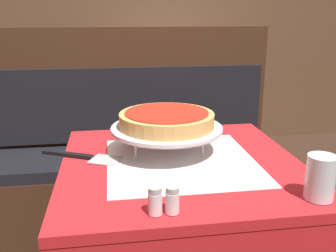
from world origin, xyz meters
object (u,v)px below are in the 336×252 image
Objects in this scene: booth_bench at (122,176)px; salt_shaker at (155,201)px; pepper_shaker at (172,200)px; napkin_holder at (137,121)px; pizza_server at (83,157)px; pizza_pan_stand at (167,129)px; dining_table_rear at (176,87)px; dining_table_front at (181,187)px; condiment_caddy at (181,72)px; deep_dish_pizza at (167,119)px; water_glass_near at (320,177)px.

salt_shaker is at bearing -87.25° from booth_bench.
napkin_holder reaches higher than pepper_shaker.
pepper_shaker is at bearing -59.37° from pizza_server.
booth_bench is at bearing 97.53° from napkin_holder.
pizza_pan_stand is at bearing -78.54° from booth_bench.
salt_shaker is 1.03× the size of pepper_shaker.
pizza_server is at bearing -101.09° from booth_bench.
pizza_pan_stand is (-0.32, -1.66, 0.17)m from dining_table_rear.
pepper_shaker is (-0.08, -0.33, 0.13)m from dining_table_front.
pizza_server is (-0.14, -0.73, 0.40)m from booth_bench.
pizza_pan_stand is 2.40× the size of condiment_caddy.
deep_dish_pizza is 1.61m from condiment_caddy.
salt_shaker is (0.20, -0.40, 0.03)m from pizza_server.
dining_table_front is at bearing 69.07° from salt_shaker.
booth_bench is 14.29× the size of water_glass_near.
condiment_caddy is at bearing 89.92° from water_glass_near.
pizza_server is 0.47m from pepper_shaker.
booth_bench reaches higher than pepper_shaker.
salt_shaker is at bearing -101.21° from dining_table_rear.
deep_dish_pizza is 0.43m from pepper_shaker.
napkin_holder is (0.06, -0.46, 0.44)m from booth_bench.
booth_bench is at bearing 102.64° from dining_table_front.
salt_shaker is (0.05, -1.13, 0.43)m from booth_bench.
water_glass_near reaches higher than pepper_shaker.
pizza_pan_stand is 5.61× the size of pepper_shaker.
dining_table_front is 2.40× the size of deep_dish_pizza.
dining_table_front is 2.78× the size of pizza_server.
salt_shaker reaches higher than dining_table_front.
pepper_shaker is at bearing 0.00° from salt_shaker.
deep_dish_pizza reaches higher than water_glass_near.
dining_table_rear is at bearing 73.89° from napkin_holder.
condiment_caddy is at bearing 71.89° from napkin_holder.
dining_table_rear is 1.10m from booth_bench.
dining_table_rear is at bearing 63.77° from booth_bench.
pizza_pan_stand is 0.04m from deep_dish_pizza.
booth_bench is 0.87m from pizza_pan_stand.
dining_table_front is 2.02× the size of pizza_pan_stand.
deep_dish_pizza reaches higher than pepper_shaker.
salt_shaker is (-0.13, -0.33, 0.13)m from dining_table_front.
dining_table_rear is 5.19× the size of condiment_caddy.
deep_dish_pizza reaches higher than dining_table_rear.
pizza_pan_stand is 5.46× the size of salt_shaker.
pizza_pan_stand is at bearing -100.94° from dining_table_rear.
pizza_pan_stand is at bearing 90.00° from deep_dish_pizza.
booth_bench reaches higher than condiment_caddy.
dining_table_front is 0.20m from pizza_pan_stand.
water_glass_near is at bearing -57.02° from napkin_holder.
napkin_holder is (-0.41, -1.40, 0.13)m from dining_table_rear.
pizza_pan_stand reaches higher than dining_table_front.
dining_table_front is 1.70m from condiment_caddy.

